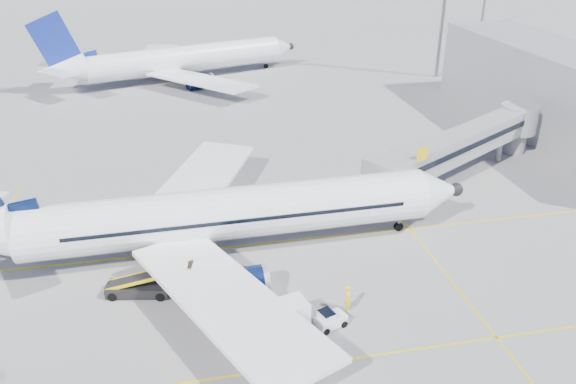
# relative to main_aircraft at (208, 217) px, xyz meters

# --- Properties ---
(ground) EXTENTS (420.00, 420.00, 0.00)m
(ground) POSITION_rel_main_aircraft_xyz_m (2.76, -7.48, -3.22)
(ground) COLOR gray
(ground) RESTS_ON ground
(apron_markings) EXTENTS (90.00, 35.12, 0.01)m
(apron_markings) POSITION_rel_main_aircraft_xyz_m (2.18, -11.39, -3.21)
(apron_markings) COLOR yellow
(apron_markings) RESTS_ON ground
(jet_bridge) EXTENTS (23.55, 15.78, 6.30)m
(jet_bridge) POSITION_rel_main_aircraft_xyz_m (26.27, 9.43, 0.52)
(jet_bridge) COLOR gray
(jet_bridge) RESTS_ON ground
(terminal_block) EXTENTS (10.00, 42.00, 10.00)m
(terminal_block) POSITION_rel_main_aircraft_xyz_m (42.71, 18.52, 1.78)
(terminal_block) COLOR gray
(terminal_block) RESTS_ON ground
(main_aircraft) EXTENTS (41.53, 36.19, 12.10)m
(main_aircraft) POSITION_rel_main_aircraft_xyz_m (0.00, 0.00, 0.00)
(main_aircraft) COLOR white
(main_aircraft) RESTS_ON ground
(second_aircraft) EXTENTS (41.58, 35.42, 12.50)m
(second_aircraft) POSITION_rel_main_aircraft_xyz_m (-1.29, 53.51, -0.00)
(second_aircraft) COLOR white
(second_aircraft) RESTS_ON ground
(baggage_tug) EXTENTS (2.17, 1.74, 1.33)m
(baggage_tug) POSITION_rel_main_aircraft_xyz_m (6.76, -10.45, -2.58)
(baggage_tug) COLOR white
(baggage_tug) RESTS_ON ground
(cargo_dolly) EXTENTS (4.34, 2.71, 2.21)m
(cargo_dolly) POSITION_rel_main_aircraft_xyz_m (3.44, -10.49, -2.01)
(cargo_dolly) COLOR black
(cargo_dolly) RESTS_ON ground
(belt_loader) EXTENTS (6.26, 2.58, 2.51)m
(belt_loader) POSITION_rel_main_aircraft_xyz_m (-5.13, -4.48, -2.57)
(belt_loader) COLOR black
(belt_loader) RESTS_ON ground
(ramp_worker) EXTENTS (0.50, 0.74, 1.98)m
(ramp_worker) POSITION_rel_main_aircraft_xyz_m (8.40, -9.05, -2.23)
(ramp_worker) COLOR yellow
(ramp_worker) RESTS_ON ground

